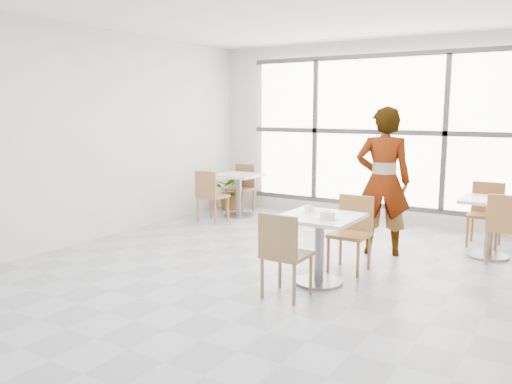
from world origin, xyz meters
The scene contains 18 objects.
floor centered at (0.00, 0.00, 0.00)m, with size 7.00×7.00×0.00m, color #9E9EA5.
ceiling centered at (0.00, 0.00, 3.00)m, with size 7.00×7.00×0.00m, color white.
wall_back centered at (0.00, 3.50, 1.50)m, with size 6.00×6.00×0.00m, color silver.
wall_left centered at (-3.00, 0.00, 1.50)m, with size 7.00×7.00×0.00m, color silver.
window centered at (0.00, 3.44, 1.50)m, with size 4.60×0.07×2.52m.
main_table centered at (0.58, 0.05, 0.52)m, with size 0.80×0.80×0.75m.
chair_near centered at (0.48, -0.57, 0.50)m, with size 0.42×0.42×0.87m.
chair_far centered at (0.69, 0.71, 0.50)m, with size 0.42×0.42×0.87m.
oatmeal_bowl centered at (0.73, -0.07, 0.79)m, with size 0.21×0.21×0.09m.
coffee_cup centered at (0.39, 0.17, 0.78)m, with size 0.16×0.13×0.07m.
person centered at (0.77, 1.54, 0.95)m, with size 0.69×0.46×1.90m, color black.
bg_table_left centered at (-2.15, 2.55, 0.49)m, with size 0.70×0.70×0.75m.
bg_table_right centered at (1.98, 2.13, 0.49)m, with size 0.70×0.70×0.75m.
bg_chair_left_near centered at (-2.27, 1.88, 0.50)m, with size 0.42×0.42×0.87m.
bg_chair_left_far centered at (-2.34, 2.96, 0.50)m, with size 0.42×0.42×0.87m.
bg_chair_right_near centered at (2.19, 1.86, 0.50)m, with size 0.42×0.42×0.87m.
bg_chair_right_far centered at (1.84, 2.74, 0.50)m, with size 0.42×0.42×0.87m.
plant_left centered at (-2.64, 3.04, 0.35)m, with size 0.64×0.55×0.71m, color #397D36.
Camera 1 is at (2.87, -4.88, 1.86)m, focal length 36.32 mm.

